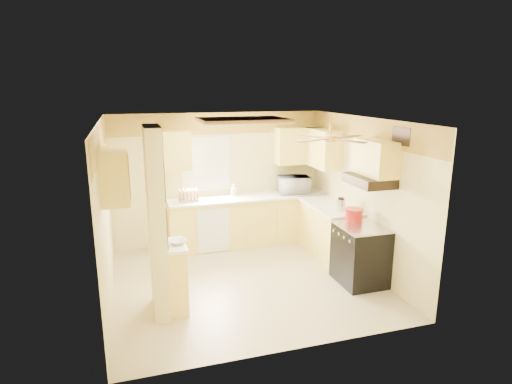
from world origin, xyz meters
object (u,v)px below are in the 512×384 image
object	(u,v)px
bowl	(178,242)
kettle	(341,204)
stove	(360,254)
microwave	(294,185)
dutch_oven	(354,215)

from	to	relation	value
bowl	kettle	distance (m)	2.91
stove	microwave	size ratio (longest dim) A/B	1.55
kettle	microwave	bearing A→B (deg)	101.86
kettle	stove	bearing A→B (deg)	-93.45
dutch_oven	kettle	bearing A→B (deg)	86.50
kettle	bowl	bearing A→B (deg)	-164.61
microwave	dutch_oven	distance (m)	1.89
microwave	dutch_oven	bearing A→B (deg)	106.15
stove	bowl	distance (m)	2.81
stove	microwave	bearing A→B (deg)	96.45
stove	kettle	world-z (taller)	kettle
dutch_oven	microwave	bearing A→B (deg)	97.92
stove	kettle	size ratio (longest dim) A/B	4.01
dutch_oven	kettle	distance (m)	0.49
microwave	kettle	xyz separation A→B (m)	(0.29, -1.38, -0.06)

